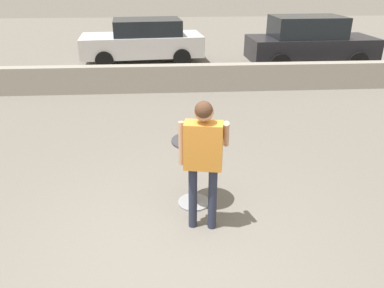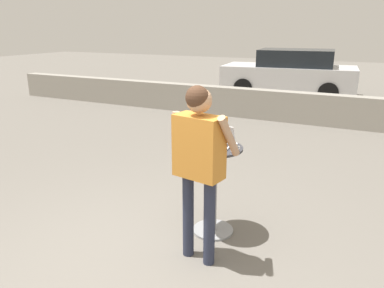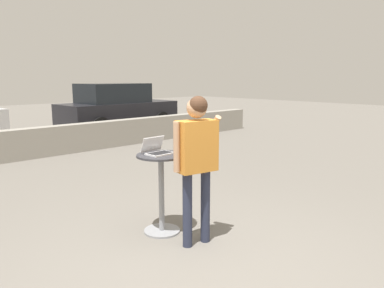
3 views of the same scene
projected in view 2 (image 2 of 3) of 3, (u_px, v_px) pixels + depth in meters
name	position (u px, v px, depth m)	size (l,w,h in m)	color
ground_plane	(142.00, 272.00, 3.52)	(50.00, 50.00, 0.00)	slate
pavement_kerb	(291.00, 107.00, 9.04)	(17.36, 0.35, 0.73)	gray
cafe_table	(214.00, 182.00, 4.05)	(0.60, 0.60, 1.00)	gray
laptop	(217.00, 141.00, 3.98)	(0.33, 0.31, 0.20)	silver
coffee_mug	(234.00, 147.00, 3.79)	(0.10, 0.07, 0.08)	white
standing_person	(199.00, 153.00, 3.40)	(0.63, 0.35, 1.73)	#282D42
parked_car_further_down	(290.00, 72.00, 12.46)	(4.41, 2.28, 1.51)	silver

